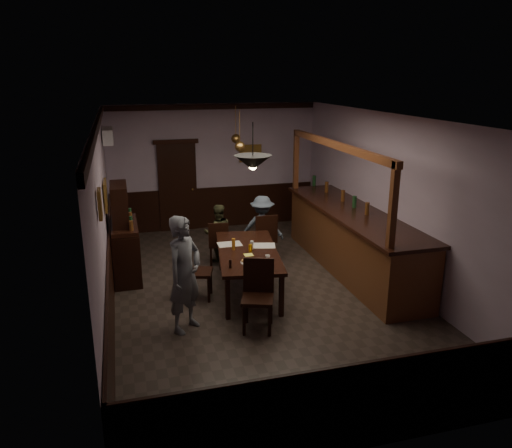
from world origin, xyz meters
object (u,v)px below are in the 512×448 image
object	(u,v)px
chair_far_left	(219,242)
bar_counter	(352,239)
chair_near	(258,291)
chair_side	(194,268)
chair_far_right	(265,237)
coffee_cup	(268,257)
dining_table	(248,254)
soda_can	(250,248)
person_seated_right	(262,228)
person_standing	(185,274)
pendant_brass_far	(236,139)
sideboard	(125,241)
person_seated_left	(218,233)
pendant_brass_mid	(240,147)
pendant_iron	(253,163)

from	to	relation	value
chair_far_left	bar_counter	size ratio (longest dim) A/B	0.20
chair_near	chair_side	xyz separation A→B (m)	(-0.77, 1.26, -0.03)
chair_far_right	coffee_cup	world-z (taller)	chair_far_right
chair_side	bar_counter	size ratio (longest dim) A/B	0.22
dining_table	coffee_cup	size ratio (longest dim) A/B	29.07
soda_can	chair_side	bearing A→B (deg)	179.36
chair_far_left	soda_can	size ratio (longest dim) A/B	7.51
dining_table	person_seated_right	world-z (taller)	person_seated_right
person_standing	pendant_brass_far	bearing A→B (deg)	23.05
bar_counter	chair_near	bearing A→B (deg)	-143.91
sideboard	pendant_brass_far	xyz separation A→B (m)	(2.51, 1.64, 1.59)
person_seated_left	sideboard	world-z (taller)	sideboard
chair_side	pendant_brass_mid	xyz separation A→B (m)	(1.23, 1.71, 1.75)
sideboard	chair_far_right	bearing A→B (deg)	-0.73
bar_counter	person_seated_left	bearing A→B (deg)	153.45
soda_can	bar_counter	distance (m)	2.20
chair_far_left	coffee_cup	xyz separation A→B (m)	(0.45, -1.87, 0.31)
person_standing	pendant_brass_mid	bearing A→B (deg)	17.73
chair_far_right	bar_counter	distance (m)	1.70
dining_table	coffee_cup	distance (m)	0.58
chair_side	sideboard	bearing A→B (deg)	56.73
chair_far_right	person_seated_left	size ratio (longest dim) A/B	0.87
chair_far_left	pendant_iron	distance (m)	2.86
coffee_cup	bar_counter	size ratio (longest dim) A/B	0.02
dining_table	pendant_brass_mid	bearing A→B (deg)	80.59
chair_far_left	pendant_brass_mid	distance (m)	1.91
dining_table	person_seated_left	xyz separation A→B (m)	(-0.21, 1.60, -0.10)
chair_far_left	sideboard	distance (m)	1.80
soda_can	sideboard	bearing A→B (deg)	148.34
pendant_brass_mid	person_standing	bearing A→B (deg)	-118.72
chair_far_left	pendant_brass_mid	world-z (taller)	pendant_brass_mid
chair_side	coffee_cup	bearing A→B (deg)	-97.12
chair_near	person_standing	world-z (taller)	person_standing
dining_table	chair_near	world-z (taller)	chair_near
person_seated_right	pendant_brass_far	bearing A→B (deg)	-59.00
chair_far_right	sideboard	world-z (taller)	sideboard
pendant_iron	pendant_brass_mid	world-z (taller)	same
chair_side	pendant_iron	distance (m)	2.17
chair_side	pendant_brass_far	world-z (taller)	pendant_brass_far
dining_table	soda_can	distance (m)	0.14
pendant_iron	chair_side	bearing A→B (deg)	138.07
person_standing	bar_counter	size ratio (longest dim) A/B	0.39
chair_far_right	bar_counter	xyz separation A→B (m)	(1.52, -0.77, 0.07)
chair_side	person_seated_right	size ratio (longest dim) A/B	0.76
chair_far_left	chair_side	world-z (taller)	chair_side
chair_near	pendant_brass_far	distance (m)	4.55
chair_far_left	chair_near	world-z (taller)	chair_near
chair_near	sideboard	bearing A→B (deg)	146.29
soda_can	pendant_brass_mid	xyz separation A→B (m)	(0.25, 1.72, 1.49)
person_seated_right	pendant_iron	world-z (taller)	pendant_iron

